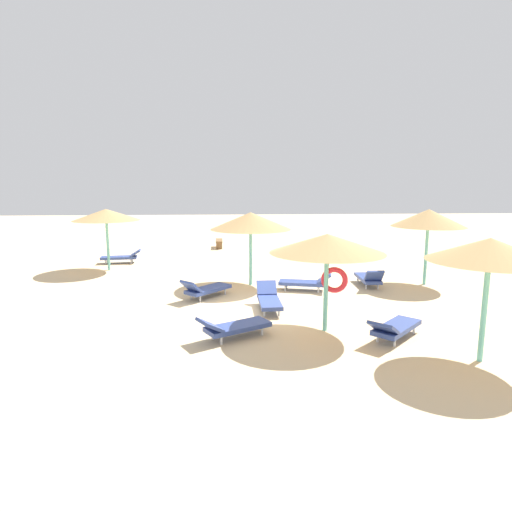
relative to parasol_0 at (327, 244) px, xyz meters
name	(u,v)px	position (x,y,z in m)	size (l,w,h in m)	color
ground_plane	(262,310)	(-1.54, 1.92, -2.34)	(80.00, 80.00, 0.00)	beige
parasol_0	(327,244)	(0.00, 0.00, 0.00)	(3.02, 3.02, 2.62)	#6BC6BC
parasol_1	(251,221)	(-1.72, 5.32, 0.14)	(3.07, 3.07, 2.81)	#6BC6BC
parasol_2	(490,250)	(3.00, -2.19, 0.16)	(2.62, 2.62, 2.77)	#6BC6BC
parasol_3	(106,215)	(-7.99, 8.54, 0.16)	(2.92, 2.92, 2.77)	#6BC6BC
parasol_4	(429,218)	(5.04, 4.94, 0.24)	(2.76, 2.76, 2.93)	#6BC6BC
lounger_0	(233,327)	(-2.47, -0.43, -2.03)	(1.98, 1.49, 0.64)	#33478C
lounger_1	(206,289)	(-3.37, 3.50, -2.02)	(1.75, 1.81, 0.74)	#33478C
lounger_2	(394,327)	(1.60, -0.76, -2.03)	(1.81, 1.80, 0.66)	#33478C
lounger_3	(122,257)	(-7.83, 10.22, -2.03)	(1.96, 0.84, 0.66)	#33478C
lounger_4	(369,278)	(2.77, 4.78, -2.02)	(0.71, 1.88, 0.78)	#33478C
lounger_6	(269,299)	(-1.32, 2.06, -2.02)	(0.68, 1.90, 0.73)	#33478C
lounger_7	(306,282)	(0.26, 4.28, -2.03)	(2.00, 1.09, 0.69)	#33478C
bench_0	(219,242)	(-3.15, 14.92, -2.00)	(0.43, 1.51, 0.49)	brown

